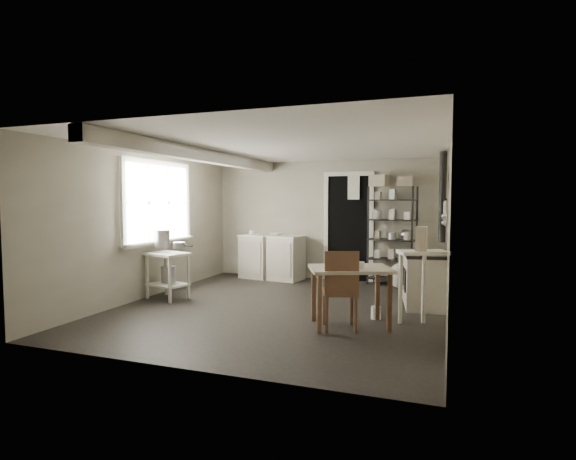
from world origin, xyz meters
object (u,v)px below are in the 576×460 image
(prep_table, at_px, (168,273))
(base_cabinets, at_px, (272,255))
(work_table, at_px, (350,296))
(flour_sack, at_px, (399,275))
(stockpot, at_px, (162,239))
(stove, at_px, (424,276))
(chair, at_px, (340,289))
(shelf_rack, at_px, (392,233))

(prep_table, height_order, base_cabinets, base_cabinets)
(work_table, relative_size, flour_sack, 2.20)
(stockpot, distance_m, stove, 4.03)
(chair, bearing_deg, work_table, 37.16)
(chair, bearing_deg, stove, 40.75)
(prep_table, relative_size, base_cabinets, 0.55)
(stockpot, distance_m, flour_sack, 4.07)
(stockpot, bearing_deg, prep_table, -10.25)
(shelf_rack, xyz_separation_m, stove, (0.63, -1.47, -0.51))
(stove, xyz_separation_m, chair, (-0.89, -1.57, 0.05))
(prep_table, relative_size, chair, 0.75)
(prep_table, distance_m, chair, 2.99)
(shelf_rack, relative_size, work_table, 1.86)
(base_cabinets, relative_size, shelf_rack, 0.73)
(stockpot, xyz_separation_m, flour_sack, (3.45, 2.05, -0.70))
(base_cabinets, relative_size, flour_sack, 2.99)
(flour_sack, bearing_deg, prep_table, -148.07)
(stove, bearing_deg, stockpot, -176.20)
(stove, bearing_deg, flour_sack, 102.44)
(stockpot, height_order, chair, stockpot)
(shelf_rack, height_order, chair, shelf_rack)
(base_cabinets, relative_size, chair, 1.36)
(base_cabinets, xyz_separation_m, chair, (2.05, -2.94, 0.03))
(prep_table, bearing_deg, work_table, -10.60)
(stove, distance_m, work_table, 1.63)
(base_cabinets, bearing_deg, prep_table, -102.50)
(shelf_rack, height_order, flour_sack, shelf_rack)
(base_cabinets, xyz_separation_m, flour_sack, (2.47, -0.16, -0.22))
(prep_table, relative_size, stockpot, 2.67)
(stove, height_order, flour_sack, stove)
(stockpot, bearing_deg, shelf_rack, 35.09)
(base_cabinets, distance_m, stove, 3.24)
(prep_table, height_order, stove, stove)
(stockpot, xyz_separation_m, shelf_rack, (3.28, 2.30, 0.01))
(chair, bearing_deg, stockpot, 146.68)
(shelf_rack, bearing_deg, stove, -55.15)
(shelf_rack, bearing_deg, prep_table, -131.97)
(base_cabinets, distance_m, work_table, 3.52)
(shelf_rack, bearing_deg, chair, -83.16)
(base_cabinets, distance_m, shelf_rack, 2.36)
(work_table, distance_m, chair, 0.20)
(prep_table, height_order, work_table, prep_table)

